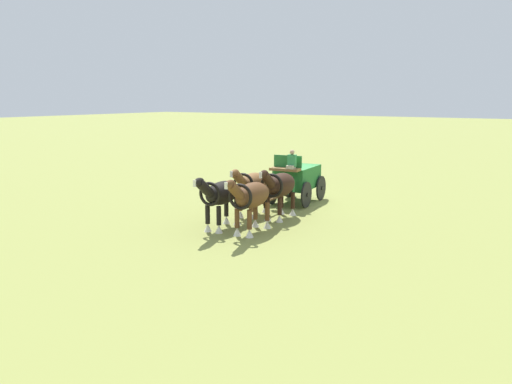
% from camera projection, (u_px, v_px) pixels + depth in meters
% --- Properties ---
extents(ground_plane, '(220.00, 220.00, 0.00)m').
position_uv_depth(ground_plane, '(297.00, 202.00, 25.53)').
color(ground_plane, olive).
extents(show_wagon, '(5.52, 2.16, 2.70)m').
position_uv_depth(show_wagon, '(296.00, 179.00, 25.19)').
color(show_wagon, '#236B2D').
rests_on(show_wagon, ground).
extents(draft_horse_rear_near, '(3.05, 1.21, 2.24)m').
position_uv_depth(draft_horse_rear_near, '(279.00, 186.00, 21.85)').
color(draft_horse_rear_near, '#331E14').
rests_on(draft_horse_rear_near, ground).
extents(draft_horse_rear_off, '(2.99, 1.14, 2.19)m').
position_uv_depth(draft_horse_rear_off, '(251.00, 185.00, 22.42)').
color(draft_horse_rear_off, brown).
rests_on(draft_horse_rear_off, ground).
extents(draft_horse_lead_near, '(3.19, 1.19, 2.24)m').
position_uv_depth(draft_horse_lead_near, '(251.00, 197.00, 19.56)').
color(draft_horse_lead_near, brown).
rests_on(draft_horse_lead_near, ground).
extents(draft_horse_lead_off, '(3.08, 1.13, 2.21)m').
position_uv_depth(draft_horse_lead_off, '(221.00, 195.00, 20.13)').
color(draft_horse_lead_off, black).
rests_on(draft_horse_lead_off, ground).
extents(sponsor_banner, '(3.11, 0.89, 1.10)m').
position_uv_depth(sponsor_banner, '(292.00, 173.00, 31.51)').
color(sponsor_banner, silver).
rests_on(sponsor_banner, ground).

